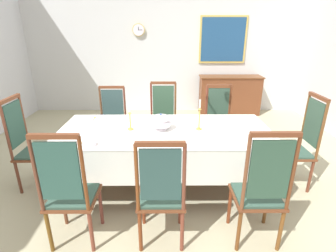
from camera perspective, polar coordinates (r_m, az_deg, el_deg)
ground at (r=3.63m, az=-0.67°, el=-11.88°), size 6.46×6.41×0.04m
back_wall at (r=6.31m, az=-0.59°, el=18.39°), size 6.46×0.08×3.35m
dining_table at (r=3.18m, az=-0.73°, el=-2.04°), size 2.57×1.15×0.78m
tablecloth at (r=3.20m, az=-0.73°, el=-2.60°), size 2.59×1.17×0.42m
chair_south_a at (r=2.53m, az=-21.11°, el=-13.18°), size 0.44×0.42×1.19m
chair_north_a at (r=4.24m, az=-12.23°, el=1.26°), size 0.44×0.42×1.09m
chair_south_b at (r=2.39m, az=-1.55°, el=-14.41°), size 0.44×0.42×1.12m
chair_north_b at (r=4.15m, az=-1.04°, el=1.63°), size 0.44×0.42×1.16m
chair_south_c at (r=2.51m, az=19.88°, el=-13.08°), size 0.44×0.42×1.20m
chair_north_c at (r=4.24m, az=11.17°, el=1.43°), size 0.44×0.42×1.11m
chair_head_west at (r=3.66m, az=-28.43°, el=-3.53°), size 0.42×0.44×1.19m
chair_head_east at (r=3.64m, az=27.19°, el=-3.34°), size 0.42×0.44×1.21m
soup_tureen at (r=3.12m, az=-1.61°, el=0.94°), size 0.26×0.26×0.21m
candlestick_west at (r=3.14m, az=-8.42°, el=1.40°), size 0.07×0.07×0.33m
candlestick_east at (r=3.13m, az=6.95°, el=1.87°), size 0.07×0.07×0.38m
bowl_near_left at (r=3.65m, az=-14.52°, el=1.90°), size 0.14×0.14×0.04m
bowl_near_right at (r=2.85m, az=-16.99°, el=-3.80°), size 0.15×0.15×0.03m
spoon_primary at (r=3.70m, az=-15.96°, el=1.80°), size 0.03×0.18×0.01m
spoon_secondary at (r=2.91m, az=-18.83°, el=-3.79°), size 0.04×0.18×0.01m
sideboard at (r=6.35m, az=13.44°, el=6.70°), size 1.44×0.48×0.90m
mounted_clock at (r=6.26m, az=-6.53°, el=20.40°), size 0.28×0.06×0.28m
framed_painting at (r=6.38m, az=12.06°, el=18.20°), size 1.08×0.05×1.05m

